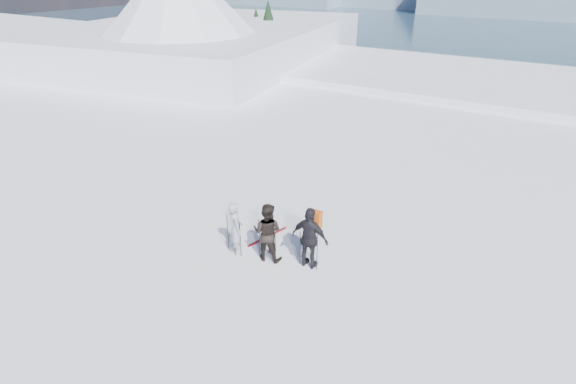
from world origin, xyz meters
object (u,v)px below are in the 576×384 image
at_px(skier_grey, 236,228).
at_px(skier_pack, 310,238).
at_px(skis_loose, 269,237).
at_px(skier_dark, 267,232).

bearing_deg(skier_grey, skier_pack, -126.43).
height_order(skier_pack, skis_loose, skier_pack).
xyz_separation_m(skier_pack, skis_loose, (-1.93, 0.67, -0.99)).
distance_m(skier_grey, skier_pack, 2.40).
bearing_deg(skier_dark, skier_pack, -178.85).
bearing_deg(skis_loose, skier_dark, -57.90).
distance_m(skier_grey, skier_dark, 1.05).
relative_size(skier_dark, skis_loose, 1.15).
bearing_deg(skier_grey, skier_dark, -125.88).
bearing_deg(skis_loose, skier_grey, -107.25).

